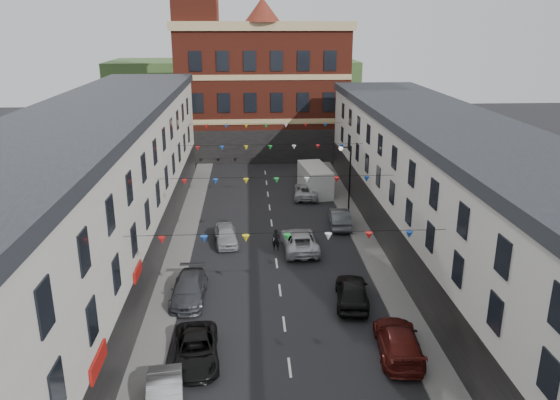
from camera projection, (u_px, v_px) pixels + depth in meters
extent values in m
plane|color=black|center=(280.00, 290.00, 33.90)|extent=(160.00, 160.00, 0.00)
cube|color=#605E5B|center=(172.00, 278.00, 35.39)|extent=(1.80, 64.00, 0.15)
cube|color=#605E5B|center=(382.00, 272.00, 36.16)|extent=(1.80, 64.00, 0.15)
cube|color=beige|center=(82.00, 213.00, 32.64)|extent=(8.00, 56.00, 10.00)
cube|color=black|center=(72.00, 124.00, 30.98)|extent=(8.40, 56.00, 0.70)
cube|color=black|center=(155.00, 263.00, 33.92)|extent=(0.12, 56.00, 3.20)
cube|color=beige|center=(467.00, 213.00, 34.11)|extent=(8.00, 56.00, 9.00)
cube|color=black|center=(476.00, 137.00, 32.61)|extent=(8.40, 56.00, 0.70)
cube|color=black|center=(400.00, 257.00, 34.78)|extent=(0.12, 56.00, 3.20)
cube|color=maroon|center=(262.00, 93.00, 67.64)|extent=(20.00, 12.00, 15.00)
cube|color=tan|center=(261.00, 26.00, 65.17)|extent=(20.60, 12.60, 1.00)
cone|color=maroon|center=(262.00, 10.00, 59.89)|extent=(4.00, 4.00, 2.60)
cube|color=maroon|center=(198.00, 58.00, 62.99)|extent=(5.00, 5.00, 24.00)
cube|color=#314E24|center=(234.00, 91.00, 90.98)|extent=(40.00, 14.00, 10.00)
cylinder|color=black|center=(350.00, 180.00, 46.64)|extent=(0.14, 0.14, 6.00)
cylinder|color=black|center=(346.00, 147.00, 45.72)|extent=(0.90, 0.10, 0.10)
sphere|color=beige|center=(341.00, 148.00, 45.72)|extent=(0.36, 0.36, 0.36)
imported|color=gray|center=(165.00, 400.00, 22.98)|extent=(2.05, 4.46, 1.42)
imported|color=black|center=(196.00, 349.00, 26.62)|extent=(2.55, 4.87, 1.31)
imported|color=#3E4146|center=(189.00, 289.00, 32.54)|extent=(2.08, 4.86, 1.40)
imported|color=#9FA1A7|center=(226.00, 235.00, 40.85)|extent=(2.10, 4.26, 1.40)
imported|color=#501410|center=(398.00, 341.00, 27.16)|extent=(2.54, 5.25, 1.47)
imported|color=black|center=(352.00, 292.00, 32.06)|extent=(2.43, 4.83, 1.58)
imported|color=#4B4F53|center=(340.00, 218.00, 44.32)|extent=(1.81, 4.52, 1.46)
imported|color=#AEB1B3|center=(306.00, 191.00, 51.77)|extent=(2.65, 4.96, 1.33)
imported|color=silver|center=(300.00, 241.00, 39.71)|extent=(2.65, 5.34, 1.45)
cube|color=silver|center=(315.00, 180.00, 52.98)|extent=(2.93, 6.15, 2.62)
imported|color=black|center=(276.00, 240.00, 39.58)|extent=(0.66, 0.51, 1.63)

